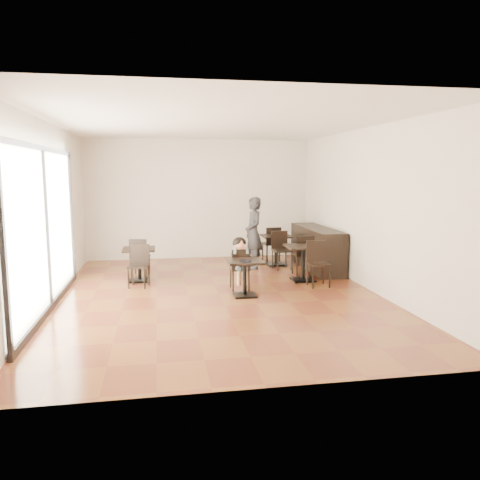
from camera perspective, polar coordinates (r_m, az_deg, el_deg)
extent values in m
cube|color=brown|center=(9.02, -2.60, -6.63)|extent=(6.00, 8.00, 0.01)
cube|color=white|center=(8.77, -2.74, 14.03)|extent=(6.00, 8.00, 0.01)
cube|color=white|center=(12.72, -4.97, 4.98)|extent=(6.00, 0.01, 3.20)
cube|color=white|center=(4.84, 3.37, -0.24)|extent=(6.00, 0.01, 3.20)
cube|color=white|center=(8.89, -22.25, 3.02)|extent=(0.01, 8.00, 3.20)
cube|color=white|center=(9.60, 15.42, 3.68)|extent=(0.01, 8.00, 3.20)
cube|color=white|center=(8.41, -22.69, 1.37)|extent=(0.04, 4.50, 2.60)
cylinder|color=black|center=(8.64, 0.69, -2.56)|extent=(0.23, 0.23, 0.01)
imported|color=#313236|center=(11.30, 1.65, 0.87)|extent=(0.48, 0.68, 1.73)
cube|color=black|center=(11.44, 9.35, -1.01)|extent=(0.60, 2.40, 1.00)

